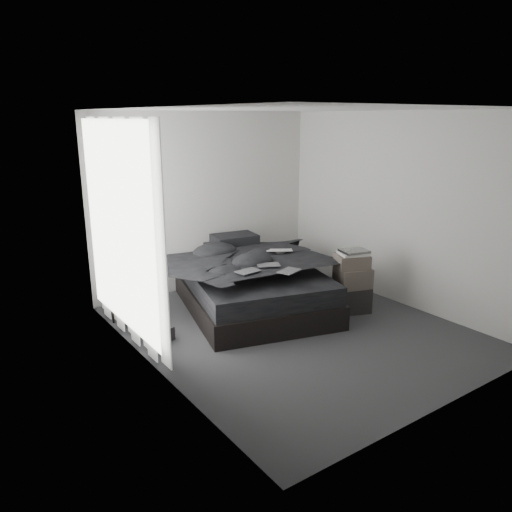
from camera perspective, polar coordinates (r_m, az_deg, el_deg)
floor at (r=6.22m, az=4.28°, el=-8.31°), size 3.60×4.20×0.01m
ceiling at (r=5.69m, az=4.83°, el=16.40°), size 3.60×4.20×0.01m
wall_back at (r=7.52m, az=-5.73°, el=6.23°), size 3.60×0.01×2.60m
wall_front at (r=4.45m, az=21.96°, el=-1.42°), size 3.60×0.01×2.60m
wall_left at (r=4.90m, az=-11.95°, el=0.87°), size 0.01×4.20×2.60m
wall_right at (r=7.08m, az=15.91°, el=5.12°), size 0.01×4.20×2.60m
window_left at (r=5.71m, az=-15.40°, el=3.26°), size 0.02×2.00×2.30m
curtain_left at (r=5.74m, az=-14.89°, el=2.64°), size 0.06×2.12×2.48m
bed at (r=6.80m, az=-0.40°, el=-4.73°), size 2.22×2.61×0.31m
mattress at (r=6.71m, az=-0.41°, el=-2.55°), size 2.14×2.53×0.24m
duvet at (r=6.59m, az=-0.25°, el=-0.62°), size 2.09×2.28×0.26m
pillow_lower at (r=7.43m, az=-3.07°, el=0.82°), size 0.77×0.62×0.15m
pillow_upper at (r=7.40m, az=-2.47°, el=1.93°), size 0.69×0.53×0.14m
laptop at (r=6.79m, az=2.72°, el=1.13°), size 0.43×0.39×0.03m
comic_a at (r=5.97m, az=-0.93°, el=-1.00°), size 0.30×0.22×0.01m
comic_b at (r=6.22m, az=1.41°, el=-0.24°), size 0.34×0.29×0.01m
comic_c at (r=5.99m, az=3.82°, el=-0.85°), size 0.33×0.27×0.01m
side_stand at (r=6.50m, az=-14.42°, el=-4.45°), size 0.49×0.49×0.69m
papers at (r=6.39m, az=-14.50°, el=-1.49°), size 0.33×0.31×0.01m
floor_books at (r=5.99m, az=-10.55°, el=-8.70°), size 0.23×0.27×0.16m
box_lower at (r=6.82m, az=10.76°, el=-4.81°), size 0.56×0.50×0.34m
box_mid at (r=6.71m, az=11.00°, el=-2.42°), size 0.51×0.45×0.26m
box_upper at (r=6.65m, az=10.90°, el=-0.60°), size 0.51×0.47×0.18m
art_book_white at (r=6.63m, az=11.03°, el=0.30°), size 0.43×0.39×0.04m
art_book_snake at (r=6.61m, az=11.16°, el=0.57°), size 0.40×0.35×0.03m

